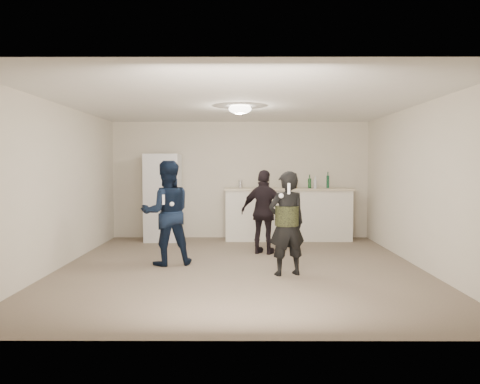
{
  "coord_description": "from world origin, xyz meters",
  "views": [
    {
      "loc": [
        0.02,
        -7.09,
        1.57
      ],
      "look_at": [
        0.0,
        0.2,
        1.15
      ],
      "focal_mm": 35.0,
      "sensor_mm": 36.0,
      "label": 1
    }
  ],
  "objects_px": {
    "fridge": "(163,197)",
    "spectator": "(265,212)",
    "shaker": "(240,184)",
    "man": "(167,213)",
    "counter": "(288,215)",
    "woman": "(287,223)"
  },
  "relations": [
    {
      "from": "counter",
      "to": "fridge",
      "type": "relative_size",
      "value": 1.44
    },
    {
      "from": "shaker",
      "to": "man",
      "type": "bearing_deg",
      "value": -115.19
    },
    {
      "from": "counter",
      "to": "woman",
      "type": "distance_m",
      "value": 3.18
    },
    {
      "from": "man",
      "to": "woman",
      "type": "height_order",
      "value": "man"
    },
    {
      "from": "woman",
      "to": "spectator",
      "type": "distance_m",
      "value": 1.63
    },
    {
      "from": "counter",
      "to": "shaker",
      "type": "xyz_separation_m",
      "value": [
        -1.0,
        0.0,
        0.65
      ]
    },
    {
      "from": "woman",
      "to": "spectator",
      "type": "height_order",
      "value": "spectator"
    },
    {
      "from": "shaker",
      "to": "man",
      "type": "distance_m",
      "value": 2.74
    },
    {
      "from": "man",
      "to": "spectator",
      "type": "distance_m",
      "value": 1.83
    },
    {
      "from": "woman",
      "to": "spectator",
      "type": "xyz_separation_m",
      "value": [
        -0.24,
        1.61,
        0.0
      ]
    },
    {
      "from": "man",
      "to": "woman",
      "type": "bearing_deg",
      "value": 141.93
    },
    {
      "from": "woman",
      "to": "spectator",
      "type": "bearing_deg",
      "value": -98.97
    },
    {
      "from": "woman",
      "to": "man",
      "type": "bearing_deg",
      "value": -38.35
    },
    {
      "from": "fridge",
      "to": "spectator",
      "type": "xyz_separation_m",
      "value": [
        2.04,
        -1.47,
        -0.16
      ]
    },
    {
      "from": "fridge",
      "to": "shaker",
      "type": "bearing_deg",
      "value": 2.56
    },
    {
      "from": "spectator",
      "to": "counter",
      "type": "bearing_deg",
      "value": -88.48
    },
    {
      "from": "shaker",
      "to": "man",
      "type": "xyz_separation_m",
      "value": [
        -1.16,
        -2.46,
        -0.35
      ]
    },
    {
      "from": "shaker",
      "to": "spectator",
      "type": "relative_size",
      "value": 0.11
    },
    {
      "from": "fridge",
      "to": "woman",
      "type": "height_order",
      "value": "fridge"
    },
    {
      "from": "woman",
      "to": "fridge",
      "type": "bearing_deg",
      "value": -70.9
    },
    {
      "from": "fridge",
      "to": "spectator",
      "type": "relative_size",
      "value": 1.21
    },
    {
      "from": "counter",
      "to": "man",
      "type": "xyz_separation_m",
      "value": [
        -2.15,
        -2.45,
        0.3
      ]
    }
  ]
}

